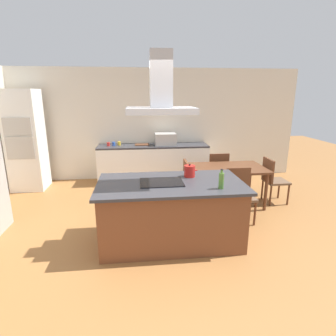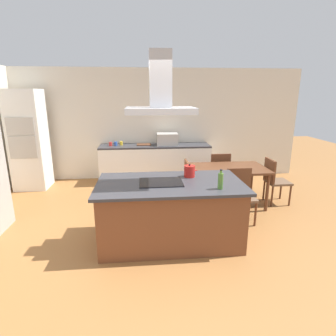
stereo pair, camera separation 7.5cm
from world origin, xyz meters
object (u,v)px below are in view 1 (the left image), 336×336
Objects in this scene: olive_oil_bottle at (221,180)px; dining_table at (228,171)px; countertop_microwave at (165,139)px; chair_facing_island at (240,191)px; cooktop at (162,182)px; coffee_mug_blue at (114,144)px; range_hood at (161,94)px; cutting_board at (142,145)px; chair_at_left_end at (180,181)px; coffee_mug_yellow at (119,143)px; chair_at_right_end at (272,178)px; wall_oven_stack at (26,141)px; coffee_mug_red at (108,144)px; tea_kettle at (190,171)px; chair_facing_back_wall at (217,170)px.

olive_oil_bottle reaches higher than dining_table.
countertop_microwave is 2.58m from chair_facing_island.
dining_table is (1.38, 1.24, -0.24)m from cooktop.
cooktop is 0.43× the size of dining_table.
range_hood is at bearing -73.02° from coffee_mug_blue.
chair_at_left_end is (0.68, -1.69, -0.40)m from cutting_board.
chair_at_right_end is at bearing -29.20° from coffee_mug_yellow.
coffee_mug_yellow reaches higher than cutting_board.
cooktop is 0.67× the size of chair_at_left_end.
wall_oven_stack reaches higher than coffee_mug_blue.
wall_oven_stack reaches higher than olive_oil_bottle.
chair_at_right_end is (1.94, -1.64, -0.53)m from countertop_microwave.
countertop_microwave reaches higher than coffee_mug_red.
cutting_board is 3.05m from chair_at_right_end.
countertop_microwave reaches higher than dining_table.
chair_at_right_end is at bearing 28.38° from tea_kettle.
tea_kettle is at bearing 28.46° from range_hood.
chair_at_left_end is 0.99× the size of range_hood.
coffee_mug_yellow is 0.04× the size of wall_oven_stack.
tea_kettle is at bearing -63.49° from coffee_mug_blue.
coffee_mug_red is at bearing 157.80° from chair_facing_back_wall.
chair_facing_island is (-0.92, -0.67, 0.00)m from chair_at_right_end.
olive_oil_bottle reaches higher than chair_facing_back_wall.
dining_table is at bearing -46.67° from cutting_board.
wall_oven_stack is at bearing -175.72° from countertop_microwave.
chair_at_right_end reaches higher than dining_table.
range_hood is at bearing 180.00° from cooktop.
cutting_board is at bearing 1.53° from coffee_mug_blue.
chair_at_right_end and chair_facing_island have the same top height.
olive_oil_bottle is 3.40m from cutting_board.
dining_table is 0.68m from chair_facing_island.
cutting_board is 3.17m from range_hood.
countertop_microwave is (-0.09, 2.64, 0.05)m from tea_kettle.
coffee_mug_red is at bearing -165.12° from coffee_mug_blue.
chair_at_left_end is at bearing 69.52° from range_hood.
countertop_microwave is at bearing 114.07° from chair_facing_island.
dining_table is (1.59, -1.69, -0.24)m from cutting_board.
tea_kettle reaches higher than cooktop.
tea_kettle is at bearing -76.24° from cutting_board.
cutting_board is 0.38× the size of chair_at_left_end.
chair_at_left_end is at bearing 180.00° from dining_table.
countertop_microwave is 2.60m from chair_at_right_end.
cooktop is 0.83m from olive_oil_bottle.
cutting_board is (-0.66, 2.69, -0.08)m from tea_kettle.
wall_oven_stack is at bearing 161.28° from dining_table.
cooktop is at bearing 156.40° from olive_oil_bottle.
coffee_mug_red is (-1.01, 2.88, 0.04)m from cooktop.
olive_oil_bottle is 1.72m from dining_table.
coffee_mug_yellow is at bearing 104.49° from range_hood.
coffee_mug_blue is 0.10× the size of chair_at_left_end.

